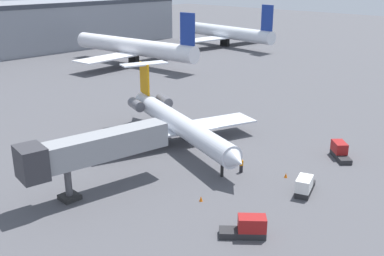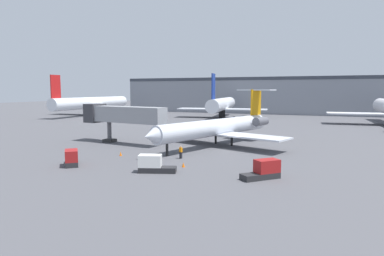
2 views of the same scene
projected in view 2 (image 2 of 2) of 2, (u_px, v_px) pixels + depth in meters
ground_plane at (232, 150)px, 50.84m from camera, size 400.00×400.00×0.10m
regional_jet at (220, 127)px, 54.64m from camera, size 23.00×28.94×8.93m
jet_bridge at (119, 115)px, 57.01m from camera, size 15.99×5.21×6.44m
ground_crew_marshaller at (181, 152)px, 44.43m from camera, size 0.48×0.42×1.69m
baggage_tug_lead at (153, 165)px, 37.00m from camera, size 4.24×2.64×1.90m
baggage_tug_trailing at (72, 158)px, 40.34m from camera, size 3.71×3.91×1.90m
baggage_tug_spare at (264, 170)px, 34.38m from camera, size 3.77×3.86×1.90m
traffic_cone_near at (183, 165)px, 39.50m from camera, size 0.36×0.36×0.55m
traffic_cone_mid at (121, 154)px, 46.32m from camera, size 0.36×0.36×0.55m
terminal_building at (296, 95)px, 129.98m from camera, size 134.57×19.23×13.63m
parked_airliner_west_end at (92, 103)px, 120.15m from camera, size 32.72×38.86×13.35m
parked_airliner_west_mid at (222, 105)px, 108.98m from camera, size 28.71×33.72×13.30m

